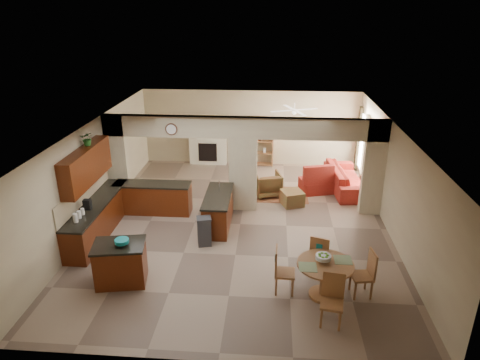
# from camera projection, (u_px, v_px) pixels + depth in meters

# --- Properties ---
(floor) EXTENTS (10.00, 10.00, 0.00)m
(floor) POSITION_uv_depth(u_px,v_px,m) (240.00, 224.00, 11.91)
(floor) COLOR #86705D
(floor) RESTS_ON ground
(ceiling) EXTENTS (10.00, 10.00, 0.00)m
(ceiling) POSITION_uv_depth(u_px,v_px,m) (240.00, 126.00, 10.86)
(ceiling) COLOR white
(ceiling) RESTS_ON wall_back
(wall_back) EXTENTS (8.00, 0.00, 8.00)m
(wall_back) POSITION_uv_depth(u_px,v_px,m) (250.00, 128.00, 16.00)
(wall_back) COLOR #BFB38C
(wall_back) RESTS_ON floor
(wall_front) EXTENTS (8.00, 0.00, 8.00)m
(wall_front) POSITION_uv_depth(u_px,v_px,m) (216.00, 295.00, 6.77)
(wall_front) COLOR #BFB38C
(wall_front) RESTS_ON floor
(wall_left) EXTENTS (0.00, 10.00, 10.00)m
(wall_left) POSITION_uv_depth(u_px,v_px,m) (95.00, 173.00, 11.67)
(wall_left) COLOR #BFB38C
(wall_left) RESTS_ON floor
(wall_right) EXTENTS (0.00, 10.00, 10.00)m
(wall_right) POSITION_uv_depth(u_px,v_px,m) (394.00, 182.00, 11.10)
(wall_right) COLOR #BFB38C
(wall_right) RESTS_ON floor
(partition_left_pier) EXTENTS (0.60, 0.25, 2.80)m
(partition_left_pier) POSITION_uv_depth(u_px,v_px,m) (118.00, 161.00, 12.57)
(partition_left_pier) COLOR #BFB38C
(partition_left_pier) RESTS_ON floor
(partition_center_pier) EXTENTS (0.80, 0.25, 2.20)m
(partition_center_pier) POSITION_uv_depth(u_px,v_px,m) (243.00, 174.00, 12.42)
(partition_center_pier) COLOR #BFB38C
(partition_center_pier) RESTS_ON floor
(partition_right_pier) EXTENTS (0.60, 0.25, 2.80)m
(partition_right_pier) POSITION_uv_depth(u_px,v_px,m) (374.00, 168.00, 12.05)
(partition_right_pier) COLOR #BFB38C
(partition_right_pier) RESTS_ON floor
(partition_header) EXTENTS (8.00, 0.25, 0.60)m
(partition_header) POSITION_uv_depth(u_px,v_px,m) (243.00, 128.00, 11.89)
(partition_header) COLOR #BFB38C
(partition_header) RESTS_ON partition_center_pier
(kitchen_counter) EXTENTS (2.52, 3.29, 1.48)m
(kitchen_counter) POSITION_uv_depth(u_px,v_px,m) (122.00, 209.00, 11.74)
(kitchen_counter) COLOR #401807
(kitchen_counter) RESTS_ON floor
(upper_cabinets) EXTENTS (0.35, 2.40, 0.90)m
(upper_cabinets) POSITION_uv_depth(u_px,v_px,m) (86.00, 166.00, 10.72)
(upper_cabinets) COLOR #401807
(upper_cabinets) RESTS_ON wall_left
(peninsula) EXTENTS (0.70, 1.85, 0.91)m
(peninsula) POSITION_uv_depth(u_px,v_px,m) (218.00, 210.00, 11.68)
(peninsula) COLOR #401807
(peninsula) RESTS_ON floor
(wall_clock) EXTENTS (0.34, 0.03, 0.34)m
(wall_clock) POSITION_uv_depth(u_px,v_px,m) (171.00, 129.00, 11.92)
(wall_clock) COLOR #522A1B
(wall_clock) RESTS_ON partition_header
(rug) EXTENTS (1.60, 1.30, 0.01)m
(rug) POSITION_uv_depth(u_px,v_px,m) (282.00, 195.00, 13.77)
(rug) COLOR brown
(rug) RESTS_ON floor
(fireplace) EXTENTS (1.60, 0.35, 1.20)m
(fireplace) POSITION_uv_depth(u_px,v_px,m) (208.00, 148.00, 16.26)
(fireplace) COLOR white
(fireplace) RESTS_ON floor
(shelving_unit) EXTENTS (1.00, 0.32, 1.80)m
(shelving_unit) POSITION_uv_depth(u_px,v_px,m) (259.00, 142.00, 16.00)
(shelving_unit) COLOR brown
(shelving_unit) RESTS_ON floor
(window_a) EXTENTS (0.02, 0.90, 1.90)m
(window_a) POSITION_uv_depth(u_px,v_px,m) (373.00, 160.00, 13.30)
(window_a) COLOR white
(window_a) RESTS_ON wall_right
(window_b) EXTENTS (0.02, 0.90, 1.90)m
(window_b) POSITION_uv_depth(u_px,v_px,m) (363.00, 143.00, 14.87)
(window_b) COLOR white
(window_b) RESTS_ON wall_right
(glazed_door) EXTENTS (0.02, 0.70, 2.10)m
(glazed_door) POSITION_uv_depth(u_px,v_px,m) (367.00, 155.00, 14.14)
(glazed_door) COLOR white
(glazed_door) RESTS_ON wall_right
(drape_a_left) EXTENTS (0.10, 0.28, 2.30)m
(drape_a_left) POSITION_uv_depth(u_px,v_px,m) (376.00, 166.00, 12.75)
(drape_a_left) COLOR #3A1D17
(drape_a_left) RESTS_ON wall_right
(drape_a_right) EXTENTS (0.10, 0.28, 2.30)m
(drape_a_right) POSITION_uv_depth(u_px,v_px,m) (368.00, 154.00, 13.86)
(drape_a_right) COLOR #3A1D17
(drape_a_right) RESTS_ON wall_right
(drape_b_left) EXTENTS (0.10, 0.28, 2.30)m
(drape_b_left) POSITION_uv_depth(u_px,v_px,m) (365.00, 149.00, 14.32)
(drape_b_left) COLOR #3A1D17
(drape_b_left) RESTS_ON wall_right
(drape_b_right) EXTENTS (0.10, 0.28, 2.30)m
(drape_b_right) POSITION_uv_depth(u_px,v_px,m) (358.00, 139.00, 15.43)
(drape_b_right) COLOR #3A1D17
(drape_b_right) RESTS_ON wall_right
(ceiling_fan) EXTENTS (1.00, 1.00, 0.10)m
(ceiling_fan) POSITION_uv_depth(u_px,v_px,m) (294.00, 110.00, 13.61)
(ceiling_fan) COLOR white
(ceiling_fan) RESTS_ON ceiling
(kitchen_island) EXTENTS (1.21, 0.96, 0.94)m
(kitchen_island) POSITION_uv_depth(u_px,v_px,m) (121.00, 263.00, 9.26)
(kitchen_island) COLOR #401807
(kitchen_island) RESTS_ON floor
(teal_bowl) EXTENTS (0.30, 0.30, 0.14)m
(teal_bowl) POSITION_uv_depth(u_px,v_px,m) (122.00, 242.00, 9.01)
(teal_bowl) COLOR #12797F
(teal_bowl) RESTS_ON kitchen_island
(trash_can) EXTENTS (0.39, 0.35, 0.71)m
(trash_can) POSITION_uv_depth(u_px,v_px,m) (204.00, 232.00, 10.76)
(trash_can) COLOR #2C2C2E
(trash_can) RESTS_ON floor
(dining_table) EXTENTS (1.16, 1.16, 0.79)m
(dining_table) POSITION_uv_depth(u_px,v_px,m) (325.00, 275.00, 8.78)
(dining_table) COLOR brown
(dining_table) RESTS_ON floor
(fruit_bowl) EXTENTS (0.32, 0.32, 0.17)m
(fruit_bowl) POSITION_uv_depth(u_px,v_px,m) (323.00, 258.00, 8.71)
(fruit_bowl) COLOR #55A222
(fruit_bowl) RESTS_ON dining_table
(sofa) EXTENTS (2.66, 1.25, 0.75)m
(sofa) POSITION_uv_depth(u_px,v_px,m) (346.00, 178.00, 14.07)
(sofa) COLOR maroon
(sofa) RESTS_ON floor
(chaise) EXTENTS (1.17, 1.05, 0.40)m
(chaise) POSITION_uv_depth(u_px,v_px,m) (316.00, 185.00, 13.97)
(chaise) COLOR maroon
(chaise) RESTS_ON floor
(armchair) EXTENTS (0.98, 1.00, 0.75)m
(armchair) POSITION_uv_depth(u_px,v_px,m) (268.00, 184.00, 13.63)
(armchair) COLOR maroon
(armchair) RESTS_ON floor
(ottoman) EXTENTS (0.78, 0.78, 0.44)m
(ottoman) POSITION_uv_depth(u_px,v_px,m) (292.00, 198.00, 13.00)
(ottoman) COLOR maroon
(ottoman) RESTS_ON floor
(plant) EXTENTS (0.38, 0.35, 0.36)m
(plant) POSITION_uv_depth(u_px,v_px,m) (87.00, 138.00, 10.74)
(plant) COLOR #1B4412
(plant) RESTS_ON upper_cabinets
(chair_north) EXTENTS (0.54, 0.54, 1.02)m
(chair_north) POSITION_uv_depth(u_px,v_px,m) (320.00, 255.00, 9.43)
(chair_north) COLOR brown
(chair_north) RESTS_ON floor
(chair_east) EXTENTS (0.48, 0.48, 1.02)m
(chair_east) POSITION_uv_depth(u_px,v_px,m) (366.00, 272.00, 8.81)
(chair_east) COLOR brown
(chair_east) RESTS_ON floor
(chair_south) EXTENTS (0.48, 0.48, 1.02)m
(chair_south) POSITION_uv_depth(u_px,v_px,m) (332.00, 297.00, 8.06)
(chair_south) COLOR brown
(chair_south) RESTS_ON floor
(chair_west) EXTENTS (0.44, 0.43, 1.02)m
(chair_west) POSITION_uv_depth(u_px,v_px,m) (281.00, 269.00, 8.92)
(chair_west) COLOR brown
(chair_west) RESTS_ON floor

